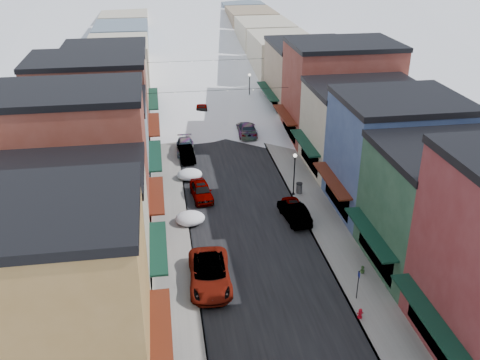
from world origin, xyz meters
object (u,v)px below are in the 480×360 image
object	(u,v)px
car_white_suv	(210,274)
car_dark_hatch	(186,153)
car_silver_sedan	(201,191)
streetlamp_near	(294,169)
car_green_sedan	(294,212)
trash_can	(299,188)
fire_hydrant	(360,314)

from	to	relation	value
car_white_suv	car_dark_hatch	bearing A→B (deg)	92.98
car_silver_sedan	car_dark_hatch	distance (m)	9.49
car_silver_sedan	streetlamp_near	size ratio (longest dim) A/B	1.06
streetlamp_near	car_green_sedan	bearing A→B (deg)	-103.22
car_white_suv	streetlamp_near	size ratio (longest dim) A/B	1.51
car_white_suv	car_dark_hatch	size ratio (longest dim) A/B	1.48
car_white_suv	car_silver_sedan	xyz separation A→B (m)	(0.61, 13.49, -0.12)
car_silver_sedan	trash_can	distance (m)	9.34
car_dark_hatch	car_green_sedan	xyz separation A→B (m)	(8.44, -14.85, 0.06)
car_dark_hatch	streetlamp_near	distance (m)	14.20
car_white_suv	trash_can	distance (m)	16.19
car_green_sedan	car_white_suv	bearing A→B (deg)	37.57
trash_can	car_green_sedan	bearing A→B (deg)	-109.56
streetlamp_near	car_dark_hatch	bearing A→B (deg)	132.55
car_green_sedan	trash_can	xyz separation A→B (m)	(1.67, 4.70, -0.09)
car_dark_hatch	car_green_sedan	bearing A→B (deg)	-65.83
car_white_suv	streetlamp_near	world-z (taller)	streetlamp_near
car_green_sedan	trash_can	bearing A→B (deg)	-116.45
car_silver_sedan	fire_hydrant	bearing A→B (deg)	-70.48
car_silver_sedan	streetlamp_near	distance (m)	8.98
fire_hydrant	car_silver_sedan	bearing A→B (deg)	114.81
car_white_suv	fire_hydrant	xyz separation A→B (m)	(9.31, -5.34, -0.41)
car_green_sedan	streetlamp_near	bearing A→B (deg)	-110.11
car_green_sedan	streetlamp_near	size ratio (longest dim) A/B	1.12
car_white_suv	car_silver_sedan	bearing A→B (deg)	89.92
car_white_suv	car_green_sedan	bearing A→B (deg)	46.95
car_dark_hatch	trash_can	distance (m)	14.33
car_dark_hatch	streetlamp_near	xyz separation A→B (m)	(9.50, -10.35, 2.08)
car_white_suv	trash_can	xyz separation A→B (m)	(9.92, 12.79, -0.20)
car_dark_hatch	car_silver_sedan	bearing A→B (deg)	-90.62
car_silver_sedan	car_green_sedan	distance (m)	9.35
streetlamp_near	car_silver_sedan	bearing A→B (deg)	174.15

